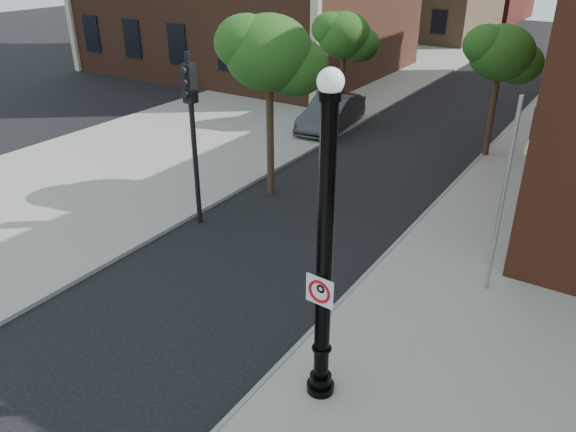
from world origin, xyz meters
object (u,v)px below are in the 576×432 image
Objects in this scene: no_parking_sign at (320,291)px; parked_car at (331,113)px; traffic_signal_right at (534,148)px; lamppost at (324,267)px; traffic_signal_left at (191,113)px.

parked_car is at bearing 121.99° from no_parking_sign.
lamppost is at bearing -78.80° from traffic_signal_right.
traffic_signal_right reaches higher than no_parking_sign.
traffic_signal_left reaches higher than traffic_signal_right.
traffic_signal_right is at bearing -39.86° from parked_car.
lamppost reaches higher than parked_car.
parked_car is 0.91× the size of traffic_signal_left.
traffic_signal_left is at bearing -89.84° from parked_car.
traffic_signal_left is (1.16, -10.45, 2.68)m from parked_car.
parked_car is 11.71m from traffic_signal_right.
parked_car is at bearing 118.13° from lamppost.
parked_car is at bearing 169.03° from traffic_signal_right.
parked_car is 1.12× the size of traffic_signal_right.
parked_car is (-7.89, 14.76, -2.09)m from lamppost.
traffic_signal_left is at bearing 150.54° from no_parking_sign.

